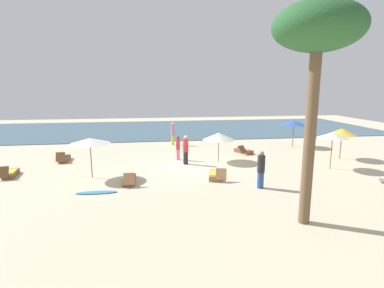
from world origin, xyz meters
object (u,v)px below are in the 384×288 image
Objects in this scene: lounger_2 at (130,180)px; person_3 at (173,133)px; lounger_3 at (244,151)px; umbrella_4 at (333,135)px; umbrella_2 at (90,141)px; lounger_4 at (10,173)px; palm_2 at (318,34)px; person_0 at (186,150)px; lounger_0 at (64,159)px; surfboard at (96,192)px; umbrella_3 at (294,123)px; umbrella_1 at (342,132)px; person_1 at (178,147)px; person_2 at (261,170)px; umbrella_0 at (219,136)px; dog at (383,180)px; lounger_1 at (216,175)px.

person_3 reaches higher than lounger_2.
person_3 is at bearing 72.95° from lounger_2.
umbrella_4 is at bearing -51.29° from lounger_3.
lounger_4 is at bearing 169.60° from umbrella_2.
lounger_3 is 0.22× the size of palm_2.
umbrella_4 reaches higher than lounger_3.
person_0 is at bearing -87.43° from person_3.
lounger_0 is 0.86× the size of surfboard.
surfboard is at bearing -169.95° from umbrella_4.
person_3 is at bearing 166.96° from umbrella_3.
umbrella_2 is (-16.51, -2.04, 0.15)m from umbrella_1.
umbrella_3 is 1.14× the size of person_3.
umbrella_1 is at bearing -6.96° from person_1.
lounger_2 is 10.72m from person_3.
person_2 is (-1.63, -7.80, 0.78)m from lounger_3.
person_3 is at bearing 68.15° from surfboard.
person_3 is at bearing 39.05° from lounger_4.
umbrella_0 reaches higher than person_1.
umbrella_3 is 1.31× the size of lounger_2.
umbrella_1 is 10.98m from person_0.
lounger_2 is 1.00× the size of person_1.
umbrella_2 is 1.14× the size of surfboard.
person_1 is 5.47m from person_3.
umbrella_2 is 12.30m from palm_2.
umbrella_0 is 2.46m from person_0.
person_1 is at bearing 158.24° from umbrella_4.
umbrella_2 reaches higher than lounger_3.
person_1 is at bearing 173.04° from umbrella_1.
lounger_3 is (-3.98, 4.97, -1.92)m from umbrella_4.
lounger_2 is 13.47m from dog.
lounger_1 is at bearing -81.19° from person_3.
lounger_0 is 0.87× the size of person_3.
lounger_1 is 0.23× the size of palm_2.
lounger_3 is (-4.88, -1.84, -1.85)m from umbrella_3.
dog is at bearing -32.83° from person_1.
umbrella_2 is 1.32× the size of lounger_2.
umbrella_1 is 1.21× the size of lounger_1.
umbrella_1 is at bearing 3.22° from lounger_4.
lounger_2 is 4.95m from person_0.
palm_2 reaches higher than umbrella_3.
dog is (8.65, -2.03, -0.01)m from lounger_1.
surfboard is at bearing -138.45° from lounger_2.
lounger_2 is 0.87× the size of person_3.
umbrella_3 is at bearing 55.98° from person_2.
person_2 reaches higher than person_1.
lounger_2 is at bearing 165.21° from person_2.
lounger_4 is (-11.47, 2.03, 0.00)m from lounger_1.
lounger_4 is 13.94m from person_2.
lounger_1 reaches higher than dog.
lounger_0 reaches higher than lounger_1.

